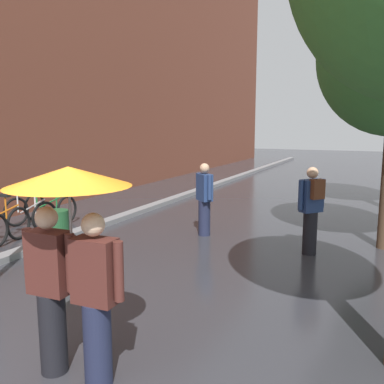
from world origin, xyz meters
name	(u,v)px	position (x,y,z in m)	size (l,w,h in m)	color
building_facade	(21,39)	(-10.00, 10.00, 5.61)	(8.00, 36.00, 11.23)	brown
kerb_strip	(182,196)	(-3.20, 10.00, 0.06)	(0.30, 36.00, 0.12)	slate
parked_bicycle_2	(30,213)	(-4.54, 4.74, 0.38)	(1.15, 0.82, 0.96)	black
parked_bicycle_3	(50,207)	(-4.63, 5.48, 0.38)	(1.10, 0.73, 0.96)	black
couple_under_umbrella	(71,240)	(0.28, 0.64, 1.36)	(1.12, 1.12, 2.03)	black
litter_bin	(57,233)	(-2.56, 3.48, 0.42)	(0.44, 0.44, 0.85)	#1E4C28
pedestrian_walking_midground	(311,208)	(1.66, 5.52, 0.87)	(0.46, 0.47, 1.64)	black
pedestrian_walking_far	(204,199)	(-0.66, 5.94, 0.81)	(0.47, 0.43, 1.58)	#1E233D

